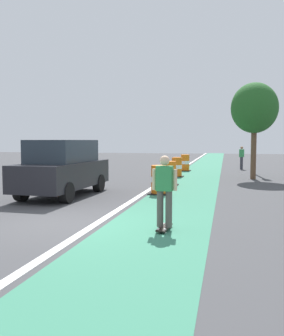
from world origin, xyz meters
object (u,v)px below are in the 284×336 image
(skateboarder_on_lane, at_px, (165,190))
(traffic_barrel_back, at_px, (177,167))
(traffic_barrel_far, at_px, (185,163))
(parked_suv_nearest, at_px, (63,168))
(traffic_light_corner, at_px, (255,116))
(pedestrian_crossing, at_px, (242,157))
(traffic_barrel_mid, at_px, (170,174))
(street_tree_sidewalk, at_px, (254,109))
(traffic_barrel_front, at_px, (159,180))

(skateboarder_on_lane, bearing_deg, traffic_barrel_back, 96.09)
(traffic_barrel_far, bearing_deg, skateboarder_on_lane, -85.51)
(parked_suv_nearest, xyz_separation_m, traffic_barrel_back, (3.11, 8.05, -0.50))
(parked_suv_nearest, distance_m, traffic_barrel_back, 8.65)
(traffic_light_corner, bearing_deg, pedestrian_crossing, 99.70)
(traffic_barrel_mid, relative_size, street_tree_sidewalk, 0.22)
(traffic_barrel_front, xyz_separation_m, traffic_light_corner, (4.12, 9.87, 2.97))
(traffic_barrel_mid, distance_m, street_tree_sidewalk, 6.17)
(skateboarder_on_lane, height_order, traffic_barrel_mid, skateboarder_on_lane)
(traffic_barrel_front, relative_size, traffic_barrel_mid, 1.00)
(traffic_barrel_front, height_order, street_tree_sidewalk, street_tree_sidewalk)
(traffic_barrel_back, height_order, traffic_light_corner, traffic_light_corner)
(skateboarder_on_lane, distance_m, traffic_barrel_far, 16.66)
(traffic_light_corner, bearing_deg, traffic_barrel_front, -112.64)
(skateboarder_on_lane, bearing_deg, traffic_light_corner, 79.06)
(traffic_barrel_back, xyz_separation_m, traffic_light_corner, (4.31, 3.02, 2.97))
(traffic_light_corner, bearing_deg, street_tree_sidewalk, -94.38)
(parked_suv_nearest, distance_m, traffic_barrel_front, 3.56)
(traffic_barrel_mid, xyz_separation_m, pedestrian_crossing, (3.53, 10.44, 0.33))
(traffic_barrel_front, bearing_deg, parked_suv_nearest, -160.07)
(parked_suv_nearest, distance_m, street_tree_sidewalk, 10.85)
(traffic_barrel_mid, relative_size, pedestrian_crossing, 0.68)
(parked_suv_nearest, distance_m, pedestrian_crossing, 16.04)
(skateboarder_on_lane, height_order, traffic_barrel_back, skateboarder_on_lane)
(traffic_barrel_mid, bearing_deg, traffic_barrel_front, -90.10)
(skateboarder_on_lane, relative_size, traffic_barrel_back, 1.55)
(traffic_light_corner, xyz_separation_m, pedestrian_crossing, (-0.59, 3.43, -2.64))
(parked_suv_nearest, distance_m, traffic_light_corner, 13.56)
(traffic_barrel_front, distance_m, traffic_barrel_far, 11.03)
(street_tree_sidewalk, bearing_deg, traffic_barrel_far, 131.80)
(traffic_barrel_far, relative_size, traffic_light_corner, 0.21)
(traffic_barrel_front, bearing_deg, traffic_barrel_far, 90.91)
(parked_suv_nearest, height_order, traffic_light_corner, traffic_light_corner)
(skateboarder_on_lane, height_order, traffic_barrel_front, skateboarder_on_lane)
(parked_suv_nearest, height_order, street_tree_sidewalk, street_tree_sidewalk)
(skateboarder_on_lane, xyz_separation_m, traffic_barrel_mid, (-1.12, 8.44, -0.38))
(skateboarder_on_lane, relative_size, parked_suv_nearest, 0.36)
(traffic_barrel_back, relative_size, pedestrian_crossing, 0.68)
(pedestrian_crossing, bearing_deg, parked_suv_nearest, -115.26)
(traffic_barrel_mid, height_order, pedestrian_crossing, pedestrian_crossing)
(skateboarder_on_lane, height_order, pedestrian_crossing, skateboarder_on_lane)
(traffic_barrel_mid, distance_m, traffic_barrel_back, 4.00)
(street_tree_sidewalk, bearing_deg, traffic_light_corner, 85.62)
(skateboarder_on_lane, bearing_deg, parked_suv_nearest, 135.37)
(traffic_barrel_back, xyz_separation_m, pedestrian_crossing, (3.73, 6.45, 0.33))
(traffic_barrel_mid, bearing_deg, parked_suv_nearest, -129.26)
(traffic_light_corner, height_order, street_tree_sidewalk, traffic_light_corner)
(traffic_barrel_front, bearing_deg, skateboarder_on_lane, -78.58)
(traffic_barrel_mid, xyz_separation_m, traffic_barrel_back, (-0.20, 3.99, 0.00))
(traffic_barrel_front, distance_m, traffic_barrel_back, 6.85)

